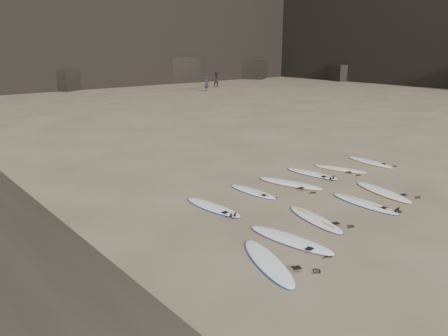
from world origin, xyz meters
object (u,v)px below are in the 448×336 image
object	(u,v)px
surfboard_2	(315,219)
surfboard_3	(364,203)
surfboard_9	(340,169)
surfboard_0	(268,262)
surfboard_1	(290,239)
surfboard_7	(290,183)
surfboard_5	(213,207)
surfboard_4	(383,192)
surfboard_10	(370,162)
surfboard_8	(312,173)
person_b	(217,80)
person_a	(207,84)
surfboard_6	(253,191)

from	to	relation	value
surfboard_2	surfboard_3	size ratio (longest dim) A/B	0.96
surfboard_9	surfboard_0	bearing A→B (deg)	-172.35
surfboard_1	surfboard_9	xyz separation A→B (m)	(7.16, 3.48, -0.01)
surfboard_3	surfboard_7	distance (m)	3.18
surfboard_2	surfboard_5	size ratio (longest dim) A/B	0.99
surfboard_0	surfboard_5	xyz separation A→B (m)	(1.35, 3.93, -0.00)
surfboard_2	surfboard_9	world-z (taller)	surfboard_2
surfboard_4	surfboard_10	bearing A→B (deg)	52.95
surfboard_7	surfboard_10	world-z (taller)	surfboard_7
surfboard_0	surfboard_8	size ratio (longest dim) A/B	1.07
surfboard_4	surfboard_9	size ratio (longest dim) A/B	1.14
surfboard_4	person_b	xyz separation A→B (m)	(21.45, 36.34, 0.90)
surfboard_5	surfboard_9	distance (m)	7.24
surfboard_5	surfboard_8	bearing A→B (deg)	-0.66
surfboard_2	person_a	world-z (taller)	person_a
surfboard_10	surfboard_0	bearing A→B (deg)	-154.45
surfboard_3	surfboard_4	distance (m)	1.61
person_b	surfboard_9	bearing A→B (deg)	-88.90
surfboard_3	surfboard_0	bearing A→B (deg)	-169.01
surfboard_3	surfboard_5	world-z (taller)	surfboard_3
surfboard_4	surfboard_7	xyz separation A→B (m)	(-1.88, 2.92, 0.00)
surfboard_2	surfboard_5	world-z (taller)	surfboard_5
surfboard_9	surfboard_10	distance (m)	2.07
surfboard_6	surfboard_8	distance (m)	3.56
surfboard_7	surfboard_2	bearing A→B (deg)	-141.79
surfboard_1	person_a	xyz separation A→B (m)	(23.31, 33.98, 0.80)
surfboard_6	surfboard_8	xyz separation A→B (m)	(3.56, 0.10, 0.00)
surfboard_9	surfboard_4	bearing A→B (deg)	-132.84
surfboard_5	surfboard_10	world-z (taller)	surfboard_5
surfboard_8	person_b	size ratio (longest dim) A/B	1.33
surfboard_5	person_b	bearing A→B (deg)	45.96
surfboard_2	surfboard_10	xyz separation A→B (m)	(7.49, 2.77, 0.00)
surfboard_4	surfboard_9	world-z (taller)	surfboard_4
surfboard_3	person_b	size ratio (longest dim) A/B	1.36
surfboard_0	surfboard_1	distance (m)	1.52
surfboard_6	surfboard_9	distance (m)	5.08
surfboard_7	surfboard_1	bearing A→B (deg)	-154.00
surfboard_2	surfboard_6	world-z (taller)	surfboard_2
person_a	surfboard_8	bearing A→B (deg)	-131.63
surfboard_0	surfboard_2	xyz separation A→B (m)	(3.16, 1.04, -0.00)
surfboard_3	surfboard_2	bearing A→B (deg)	177.84
surfboard_7	surfboard_10	size ratio (longest dim) A/B	1.11
surfboard_2	surfboard_6	distance (m)	3.23
surfboard_10	surfboard_3	bearing A→B (deg)	-143.70
surfboard_6	surfboard_10	distance (m)	7.15
surfboard_6	person_a	distance (m)	36.97
surfboard_8	surfboard_9	xyz separation A→B (m)	(1.52, -0.34, -0.00)
surfboard_3	surfboard_7	size ratio (longest dim) A/B	0.94
person_a	surfboard_4	bearing A→B (deg)	-128.96
surfboard_3	surfboard_9	xyz separation A→B (m)	(2.99, 3.16, -0.00)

